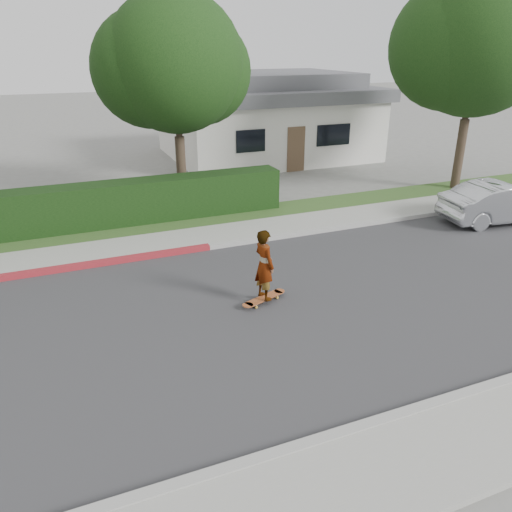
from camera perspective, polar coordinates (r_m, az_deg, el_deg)
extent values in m
plane|color=slate|center=(11.15, -3.98, -7.40)|extent=(120.00, 120.00, 0.00)
cube|color=#2D2D30|center=(11.15, -3.98, -7.37)|extent=(60.00, 8.00, 0.01)
cube|color=#9E9E99|center=(8.08, 6.03, -20.69)|extent=(60.00, 0.20, 0.15)
cube|color=gray|center=(7.56, 9.55, -25.00)|extent=(60.00, 1.60, 0.12)
cube|color=#9E9E99|center=(14.68, -9.12, 0.47)|extent=(60.00, 0.20, 0.15)
cube|color=gray|center=(15.50, -9.92, 1.61)|extent=(60.00, 1.60, 0.12)
cube|color=#2D4C1E|center=(16.98, -11.16, 3.40)|extent=(60.00, 1.60, 0.10)
cube|color=black|center=(17.07, -21.67, 4.77)|extent=(15.00, 1.00, 1.50)
cylinder|color=#33261C|center=(19.20, -8.52, 9.64)|extent=(0.36, 0.36, 2.52)
cylinder|color=#33261C|center=(18.86, -8.87, 15.23)|extent=(0.24, 0.24, 2.10)
sphere|color=black|center=(18.70, -9.24, 20.96)|extent=(4.80, 4.80, 4.80)
sphere|color=black|center=(18.92, -12.01, 20.19)|extent=(4.08, 4.08, 4.08)
sphere|color=black|center=(19.23, -6.64, 20.25)|extent=(3.84, 3.84, 3.84)
cylinder|color=#33261C|center=(22.39, 22.21, 10.59)|extent=(0.36, 0.36, 2.88)
cylinder|color=#33261C|center=(22.08, 23.08, 16.04)|extent=(0.24, 0.24, 2.40)
sphere|color=black|center=(21.99, 24.01, 21.58)|extent=(5.60, 5.60, 5.60)
sphere|color=black|center=(21.73, 21.54, 21.41)|extent=(4.76, 4.76, 4.76)
sphere|color=black|center=(22.84, 25.02, 20.66)|extent=(4.48, 4.48, 4.48)
cube|color=beige|center=(27.74, 1.16, 14.50)|extent=(10.00, 8.00, 3.00)
cube|color=#4C4C51|center=(27.53, 1.19, 18.20)|extent=(10.60, 8.60, 0.60)
cube|color=#4C4C51|center=(27.49, 1.20, 19.45)|extent=(8.40, 6.40, 0.80)
cube|color=black|center=(23.11, -0.61, 13.01)|extent=(1.40, 0.06, 1.00)
cube|color=black|center=(25.01, 8.84, 13.52)|extent=(1.80, 0.06, 1.00)
cube|color=brown|center=(24.15, 4.58, 12.05)|extent=(0.90, 0.06, 2.10)
cylinder|color=#B88832|center=(11.58, 0.02, -5.84)|extent=(0.08, 0.06, 0.07)
cylinder|color=#B88832|center=(11.70, -0.63, -5.50)|extent=(0.08, 0.06, 0.07)
cylinder|color=#B88832|center=(12.00, 2.44, -4.76)|extent=(0.08, 0.06, 0.07)
cylinder|color=#B88832|center=(12.12, 1.78, -4.45)|extent=(0.08, 0.06, 0.07)
cube|color=silver|center=(11.62, -0.31, -5.47)|extent=(0.13, 0.21, 0.03)
cube|color=silver|center=(12.04, 2.11, -4.40)|extent=(0.13, 0.21, 0.03)
cube|color=brown|center=(11.81, 0.93, -4.81)|extent=(1.05, 0.60, 0.02)
cylinder|color=brown|center=(11.50, -0.94, -5.63)|extent=(0.32, 0.32, 0.02)
cylinder|color=brown|center=(12.13, 2.69, -4.03)|extent=(0.32, 0.32, 0.02)
imported|color=white|center=(11.43, 0.95, -1.01)|extent=(0.51, 0.68, 1.69)
imported|color=#B9BCC1|center=(18.93, 26.32, 5.51)|extent=(4.35, 2.00, 1.38)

